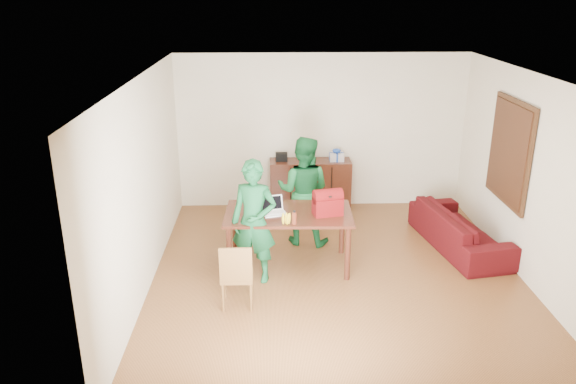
{
  "coord_description": "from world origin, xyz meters",
  "views": [
    {
      "loc": [
        -0.89,
        -6.75,
        3.72
      ],
      "look_at": [
        -0.65,
        0.57,
        1.04
      ],
      "focal_mm": 35.0,
      "sensor_mm": 36.0,
      "label": 1
    }
  ],
  "objects_px": {
    "chair": "(237,287)",
    "bottle": "(294,217)",
    "table": "(288,219)",
    "person_far": "(303,191)",
    "laptop": "(274,211)",
    "red_bag": "(328,205)",
    "person_near": "(254,222)",
    "sofa": "(460,229)"
  },
  "relations": [
    {
      "from": "table",
      "to": "person_far",
      "type": "height_order",
      "value": "person_far"
    },
    {
      "from": "person_far",
      "to": "red_bag",
      "type": "height_order",
      "value": "person_far"
    },
    {
      "from": "chair",
      "to": "table",
      "type": "bearing_deg",
      "value": 57.44
    },
    {
      "from": "bottle",
      "to": "red_bag",
      "type": "bearing_deg",
      "value": 33.64
    },
    {
      "from": "person_far",
      "to": "red_bag",
      "type": "bearing_deg",
      "value": 123.56
    },
    {
      "from": "chair",
      "to": "person_far",
      "type": "xyz_separation_m",
      "value": [
        0.91,
        1.83,
        0.59
      ]
    },
    {
      "from": "laptop",
      "to": "red_bag",
      "type": "distance_m",
      "value": 0.73
    },
    {
      "from": "bottle",
      "to": "sofa",
      "type": "distance_m",
      "value": 2.77
    },
    {
      "from": "table",
      "to": "laptop",
      "type": "height_order",
      "value": "laptop"
    },
    {
      "from": "table",
      "to": "person_far",
      "type": "xyz_separation_m",
      "value": [
        0.25,
        0.79,
        0.13
      ]
    },
    {
      "from": "bottle",
      "to": "red_bag",
      "type": "xyz_separation_m",
      "value": [
        0.47,
        0.31,
        0.05
      ]
    },
    {
      "from": "person_far",
      "to": "red_bag",
      "type": "relative_size",
      "value": 4.33
    },
    {
      "from": "person_far",
      "to": "red_bag",
      "type": "xyz_separation_m",
      "value": [
        0.28,
        -0.88,
        0.12
      ]
    },
    {
      "from": "table",
      "to": "person_near",
      "type": "bearing_deg",
      "value": -140.05
    },
    {
      "from": "table",
      "to": "chair",
      "type": "bearing_deg",
      "value": -120.7
    },
    {
      "from": "chair",
      "to": "laptop",
      "type": "xyz_separation_m",
      "value": [
        0.47,
        0.99,
        0.61
      ]
    },
    {
      "from": "table",
      "to": "bottle",
      "type": "bearing_deg",
      "value": -79.42
    },
    {
      "from": "person_far",
      "to": "laptop",
      "type": "relative_size",
      "value": 4.73
    },
    {
      "from": "person_near",
      "to": "red_bag",
      "type": "xyz_separation_m",
      "value": [
        0.99,
        0.27,
        0.12
      ]
    },
    {
      "from": "person_near",
      "to": "person_far",
      "type": "height_order",
      "value": "person_far"
    },
    {
      "from": "person_near",
      "to": "laptop",
      "type": "xyz_separation_m",
      "value": [
        0.27,
        0.31,
        0.02
      ]
    },
    {
      "from": "table",
      "to": "sofa",
      "type": "xyz_separation_m",
      "value": [
        2.6,
        0.53,
        -0.42
      ]
    },
    {
      "from": "person_far",
      "to": "laptop",
      "type": "distance_m",
      "value": 0.96
    },
    {
      "from": "person_far",
      "to": "bottle",
      "type": "bearing_deg",
      "value": 97.17
    },
    {
      "from": "bottle",
      "to": "red_bag",
      "type": "relative_size",
      "value": 0.48
    },
    {
      "from": "person_near",
      "to": "red_bag",
      "type": "bearing_deg",
      "value": 30.19
    },
    {
      "from": "sofa",
      "to": "laptop",
      "type": "bearing_deg",
      "value": 91.65
    },
    {
      "from": "laptop",
      "to": "chair",
      "type": "bearing_deg",
      "value": -130.37
    },
    {
      "from": "laptop",
      "to": "person_near",
      "type": "bearing_deg",
      "value": -146.18
    },
    {
      "from": "chair",
      "to": "person_far",
      "type": "bearing_deg",
      "value": 63.44
    },
    {
      "from": "person_far",
      "to": "table",
      "type": "bearing_deg",
      "value": 88.6
    },
    {
      "from": "red_bag",
      "to": "table",
      "type": "bearing_deg",
      "value": 158.25
    },
    {
      "from": "chair",
      "to": "person_near",
      "type": "relative_size",
      "value": 0.52
    },
    {
      "from": "table",
      "to": "chair",
      "type": "xyz_separation_m",
      "value": [
        -0.66,
        -1.04,
        -0.46
      ]
    },
    {
      "from": "table",
      "to": "bottle",
      "type": "relative_size",
      "value": 9.52
    },
    {
      "from": "bottle",
      "to": "table",
      "type": "bearing_deg",
      "value": 98.82
    },
    {
      "from": "person_near",
      "to": "person_far",
      "type": "distance_m",
      "value": 1.36
    },
    {
      "from": "laptop",
      "to": "person_far",
      "type": "bearing_deg",
      "value": 47.58
    },
    {
      "from": "red_bag",
      "to": "person_near",
      "type": "bearing_deg",
      "value": -176.51
    },
    {
      "from": "sofa",
      "to": "bottle",
      "type": "bearing_deg",
      "value": 99.92
    },
    {
      "from": "chair",
      "to": "bottle",
      "type": "xyz_separation_m",
      "value": [
        0.73,
        0.64,
        0.65
      ]
    },
    {
      "from": "person_near",
      "to": "bottle",
      "type": "xyz_separation_m",
      "value": [
        0.53,
        -0.04,
        0.07
      ]
    }
  ]
}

